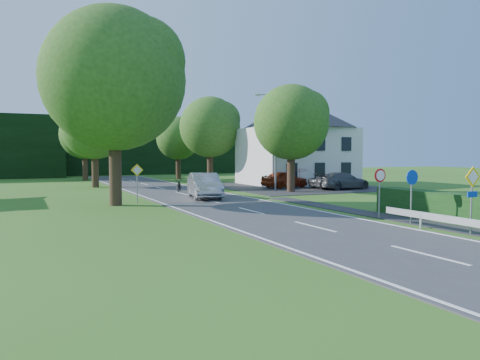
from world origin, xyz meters
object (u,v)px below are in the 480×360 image
parked_car_silver_b (334,181)px  parasol (300,178)px  parked_car_grey (343,181)px  streetlight (274,137)px  moving_car (205,186)px  parked_car_silver_a (286,177)px  parked_car_red (285,179)px  motorcycle (179,185)px

parked_car_silver_b → parasol: size_ratio=2.19×
parked_car_grey → parked_car_silver_b: size_ratio=1.14×
parked_car_grey → streetlight: bearing=67.7°
moving_car → parked_car_silver_a: moving_car is taller
parked_car_grey → parked_car_silver_a: bearing=18.5°
parked_car_grey → parked_car_red: bearing=37.7°
parked_car_grey → motorcycle: bearing=71.3°
moving_car → parked_car_silver_b: moving_car is taller
streetlight → parasol: (3.39, 1.34, -3.53)m
streetlight → moving_car: bearing=-151.6°
motorcycle → parked_car_silver_a: size_ratio=0.40×
motorcycle → parked_car_silver_b: (13.49, -2.03, 0.08)m
parked_car_silver_a → streetlight: bearing=108.8°
parked_car_silver_a → parked_car_grey: (2.40, -5.52, -0.10)m
parked_car_silver_b → streetlight: bearing=92.0°
parked_car_silver_b → parasol: bearing=58.7°
parked_car_red → parked_car_grey: 5.18m
parked_car_silver_b → parasol: (-2.33, 1.85, 0.29)m
parked_car_red → parasol: size_ratio=2.22×
motorcycle → parked_car_red: size_ratio=0.45×
streetlight → parked_car_silver_a: bearing=48.4°
streetlight → motorcycle: size_ratio=4.02×
moving_car → motorcycle: size_ratio=2.60×
parked_car_red → parked_car_grey: (3.51, -3.81, -0.03)m
parked_car_red → parked_car_grey: parked_car_red is taller
streetlight → parked_car_silver_a: streetlight is taller
streetlight → parked_car_grey: size_ratio=1.61×
motorcycle → parked_car_red: parked_car_red is taller
streetlight → parked_car_grey: bearing=-17.3°
moving_car → motorcycle: 5.72m
motorcycle → parked_car_silver_a: parked_car_silver_a is taller
parked_car_silver_a → parasol: (0.07, -2.40, 0.08)m
motorcycle → parked_car_grey: bearing=9.2°
parasol → parked_car_grey: bearing=-53.3°
motorcycle → parasol: (11.16, -0.18, 0.37)m
moving_car → parasol: 12.45m
parked_car_silver_a → parked_car_silver_b: 4.88m
moving_car → motorcycle: moving_car is taller
motorcycle → parked_car_grey: parked_car_grey is taller
parked_car_silver_a → parked_car_grey: 6.02m
streetlight → parasol: streetlight is taller
moving_car → motorcycle: (-0.00, 5.71, -0.33)m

